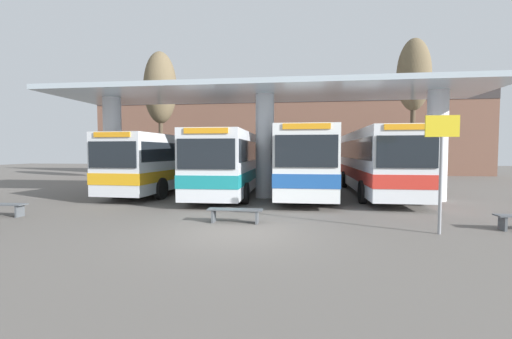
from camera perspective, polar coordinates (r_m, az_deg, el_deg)
The scene contains 13 objects.
ground_plane at distance 10.07m, azimuth -3.14°, elevation -10.39°, with size 100.00×100.00×0.00m, color #605B56.
townhouse_backdrop at distance 34.94m, azimuth 4.56°, elevation 8.29°, with size 40.00×0.58×9.50m.
station_canopy at distance 17.37m, azimuth 1.49°, elevation 10.03°, with size 21.35×5.66×5.43m.
transit_bus_left_bay at distance 20.75m, azimuth -14.59°, elevation 1.44°, with size 3.03×11.08×3.20m.
transit_bus_center_bay at distance 18.39m, azimuth -4.31°, elevation 1.42°, with size 2.93×10.33×3.28m.
transit_bus_right_bay at distance 18.80m, azimuth 8.06°, elevation 1.71°, with size 2.87×11.48×3.43m.
transit_bus_far_right_bay at distance 19.73m, azimuth 19.12°, elevation 1.58°, with size 2.74×11.86×3.39m.
waiting_bench_near_pillar at distance 11.27m, azimuth -3.51°, elevation -7.14°, with size 1.80×0.44×0.46m.
waiting_bench_far_platform at distance 15.35m, azimuth -36.62°, elevation -5.03°, with size 1.72×0.44×0.46m.
info_sign_platform at distance 10.88m, azimuth 28.52°, elevation 2.80°, with size 0.90×0.09×3.34m.
poplar_tree_behind_left at distance 28.72m, azimuth -15.67°, elevation 12.84°, with size 2.56×2.56×10.17m.
poplar_tree_behind_right at distance 28.38m, azimuth 24.81°, elevation 13.92°, with size 2.39×2.39×10.58m.
parked_car_street at distance 31.75m, azimuth 22.38°, elevation 0.31°, with size 4.75×2.18×1.96m.
Camera 1 is at (1.82, -9.62, 2.34)m, focal length 24.00 mm.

